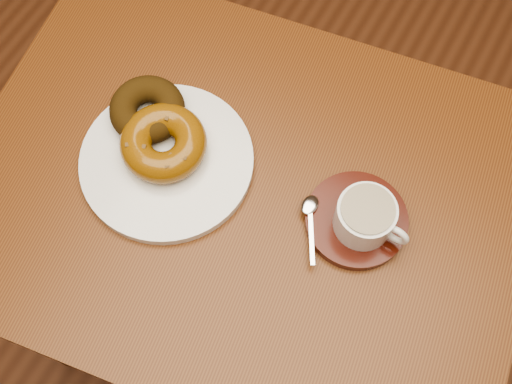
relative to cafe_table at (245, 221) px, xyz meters
The scene contains 7 objects.
cafe_table is the anchor object (origin of this frame).
donut_plate 0.18m from the cafe_table, behind, with size 0.25×0.25×0.02m, color white.
donut_cinnamon 0.24m from the cafe_table, behind, with size 0.11×0.11×0.04m, color #35220A.
donut_caramel 0.20m from the cafe_table, behind, with size 0.17×0.17×0.05m.
saucer 0.21m from the cafe_table, 12.61° to the left, with size 0.14×0.14×0.02m, color #390F07.
coffee_cup 0.24m from the cafe_table, 10.38° to the left, with size 0.11×0.08×0.06m.
teaspoon 0.17m from the cafe_table, ahead, with size 0.06×0.09×0.01m.
Camera 1 is at (0.09, 0.01, 1.61)m, focal length 45.00 mm.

